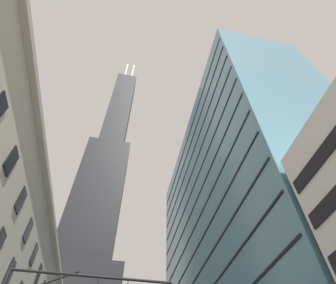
# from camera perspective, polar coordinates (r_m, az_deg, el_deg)

# --- Properties ---
(dark_skyscraper) EXTENTS (25.54, 25.54, 189.25)m
(dark_skyscraper) POSITION_cam_1_polar(r_m,az_deg,el_deg) (103.46, -15.93, -17.24)
(dark_skyscraper) COLOR black
(dark_skyscraper) RESTS_ON ground
(glass_office_midrise) EXTENTS (16.37, 51.91, 56.28)m
(glass_office_midrise) POSITION_cam_1_polar(r_m,az_deg,el_deg) (53.12, 14.43, -18.11)
(glass_office_midrise) COLOR teal
(glass_office_midrise) RESTS_ON ground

